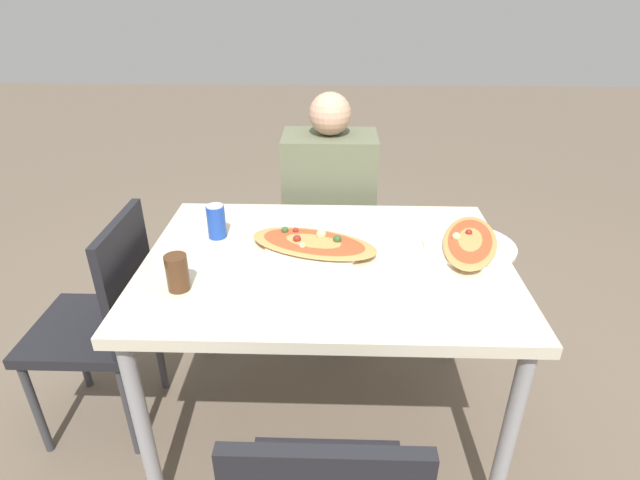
{
  "coord_description": "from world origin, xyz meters",
  "views": [
    {
      "loc": [
        0.02,
        -1.46,
        1.6
      ],
      "look_at": [
        -0.02,
        0.02,
        0.81
      ],
      "focal_mm": 28.0,
      "sensor_mm": 36.0,
      "label": 1
    }
  ],
  "objects": [
    {
      "name": "ground_plane",
      "position": [
        0.0,
        0.0,
        0.0
      ],
      "size": [
        14.0,
        14.0,
        0.0
      ],
      "primitive_type": "plane",
      "color": "#6B5B4C"
    },
    {
      "name": "dining_table",
      "position": [
        0.0,
        0.0,
        0.68
      ],
      "size": [
        1.23,
        0.89,
        0.75
      ],
      "color": "beige",
      "rests_on": "ground_plane"
    },
    {
      "name": "chair_far_seated",
      "position": [
        0.0,
        0.77,
        0.5
      ],
      "size": [
        0.4,
        0.4,
        0.89
      ],
      "rotation": [
        0.0,
        0.0,
        3.14
      ],
      "color": "black",
      "rests_on": "ground_plane"
    },
    {
      "name": "chair_side_left",
      "position": [
        -0.81,
        -0.02,
        0.5
      ],
      "size": [
        0.4,
        0.4,
        0.89
      ],
      "rotation": [
        0.0,
        0.0,
        1.57
      ],
      "color": "black",
      "rests_on": "ground_plane"
    },
    {
      "name": "person_seated",
      "position": [
        0.0,
        0.66,
        0.69
      ],
      "size": [
        0.42,
        0.29,
        1.17
      ],
      "rotation": [
        0.0,
        0.0,
        3.14
      ],
      "color": "#2D2D38",
      "rests_on": "ground_plane"
    },
    {
      "name": "pizza_main",
      "position": [
        -0.05,
        0.06,
        0.77
      ],
      "size": [
        0.49,
        0.34,
        0.06
      ],
      "color": "white",
      "rests_on": "dining_table"
    },
    {
      "name": "soda_can",
      "position": [
        -0.4,
        0.15,
        0.81
      ],
      "size": [
        0.07,
        0.07,
        0.12
      ],
      "color": "#1E47B2",
      "rests_on": "dining_table"
    },
    {
      "name": "drink_glass",
      "position": [
        -0.45,
        -0.2,
        0.81
      ],
      "size": [
        0.07,
        0.07,
        0.11
      ],
      "color": "#4C2D19",
      "rests_on": "dining_table"
    },
    {
      "name": "pizza_second",
      "position": [
        0.5,
        0.09,
        0.77
      ],
      "size": [
        0.32,
        0.45,
        0.05
      ],
      "color": "white",
      "rests_on": "dining_table"
    }
  ]
}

